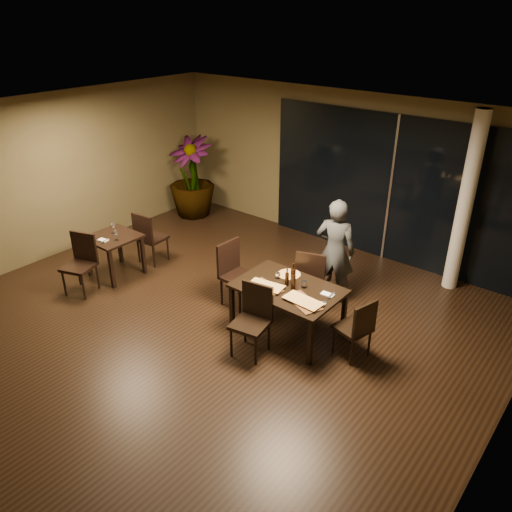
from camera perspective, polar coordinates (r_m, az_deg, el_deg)
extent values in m
plane|color=black|center=(7.58, -6.29, -8.42)|extent=(8.00, 8.00, 0.00)
cube|color=brown|center=(9.88, 10.24, 9.60)|extent=(8.00, 0.10, 3.00)
cube|color=brown|center=(9.98, -23.64, 7.95)|extent=(0.10, 8.00, 3.00)
cube|color=silver|center=(6.35, -7.69, 14.44)|extent=(8.00, 8.00, 0.04)
cube|color=black|center=(9.43, 15.19, 7.29)|extent=(5.00, 0.06, 2.70)
cylinder|color=silver|center=(8.67, 22.79, 5.45)|extent=(0.24, 0.24, 3.00)
cube|color=black|center=(7.15, 3.68, -3.72)|extent=(1.50, 1.00, 0.04)
cube|color=black|center=(7.42, -2.76, -5.85)|extent=(0.06, 0.06, 0.71)
cube|color=black|center=(6.73, 6.20, -9.83)|extent=(0.06, 0.06, 0.71)
cube|color=black|center=(8.00, 1.44, -3.21)|extent=(0.06, 0.06, 0.71)
cube|color=black|center=(7.36, 10.01, -6.56)|extent=(0.06, 0.06, 0.71)
cube|color=black|center=(9.04, -16.03, 2.09)|extent=(0.80, 0.80, 0.04)
cube|color=black|center=(9.30, -18.65, -0.17)|extent=(0.06, 0.06, 0.71)
cube|color=black|center=(8.78, -16.18, -1.44)|extent=(0.06, 0.06, 0.71)
cube|color=black|center=(9.63, -15.33, 1.26)|extent=(0.06, 0.06, 0.71)
cube|color=black|center=(9.13, -12.77, 0.11)|extent=(0.06, 0.06, 0.71)
cube|color=black|center=(7.97, 6.49, -2.49)|extent=(0.59, 0.59, 0.05)
cylinder|color=black|center=(8.22, 8.03, -3.54)|extent=(0.04, 0.04, 0.48)
cylinder|color=black|center=(8.28, 5.45, -3.11)|extent=(0.04, 0.04, 0.48)
cylinder|color=black|center=(7.89, 7.41, -4.87)|extent=(0.04, 0.04, 0.48)
cylinder|color=black|center=(7.97, 4.73, -4.40)|extent=(0.04, 0.04, 0.48)
cube|color=black|center=(7.66, 6.21, -1.50)|extent=(0.46, 0.19, 0.53)
cube|color=black|center=(6.83, -0.68, -7.82)|extent=(0.54, 0.54, 0.05)
cylinder|color=black|center=(6.91, -2.85, -9.79)|extent=(0.04, 0.04, 0.48)
cylinder|color=black|center=(6.76, -0.04, -10.73)|extent=(0.04, 0.04, 0.48)
cylinder|color=black|center=(7.18, -1.25, -8.20)|extent=(0.04, 0.04, 0.48)
cylinder|color=black|center=(7.03, 1.48, -9.06)|extent=(0.04, 0.04, 0.48)
cube|color=black|center=(6.84, 0.19, -5.10)|extent=(0.47, 0.13, 0.53)
cube|color=black|center=(7.91, -1.98, -2.40)|extent=(0.50, 0.50, 0.06)
cylinder|color=black|center=(7.79, -1.87, -5.01)|extent=(0.04, 0.04, 0.50)
cylinder|color=black|center=(8.04, 0.06, -3.88)|extent=(0.04, 0.04, 0.50)
cylinder|color=black|center=(8.03, -3.96, -4.01)|extent=(0.04, 0.04, 0.50)
cylinder|color=black|center=(8.27, -2.02, -2.95)|extent=(0.04, 0.04, 0.50)
cube|color=black|center=(7.91, -3.18, -0.13)|extent=(0.06, 0.49, 0.55)
cube|color=black|center=(6.96, 10.99, -8.09)|extent=(0.51, 0.51, 0.05)
cylinder|color=black|center=(7.28, 10.81, -8.40)|extent=(0.03, 0.03, 0.43)
cylinder|color=black|center=(7.07, 8.85, -9.40)|extent=(0.03, 0.03, 0.43)
cylinder|color=black|center=(7.10, 12.82, -9.64)|extent=(0.03, 0.03, 0.43)
cylinder|color=black|center=(6.89, 10.86, -10.71)|extent=(0.03, 0.03, 0.43)
cube|color=black|center=(6.73, 12.34, -7.15)|extent=(0.14, 0.42, 0.48)
cube|color=black|center=(9.46, -11.78, 2.02)|extent=(0.51, 0.51, 0.05)
cylinder|color=black|center=(9.56, -10.04, 0.88)|extent=(0.04, 0.04, 0.48)
cylinder|color=black|center=(9.80, -11.69, 1.41)|extent=(0.04, 0.04, 0.48)
cylinder|color=black|center=(9.32, -11.61, 0.01)|extent=(0.04, 0.04, 0.48)
cylinder|color=black|center=(9.57, -13.26, 0.58)|extent=(0.04, 0.04, 0.48)
cube|color=black|center=(9.22, -12.84, 3.05)|extent=(0.47, 0.09, 0.53)
cube|color=black|center=(8.74, -19.60, -1.17)|extent=(0.60, 0.60, 0.05)
cylinder|color=black|center=(8.84, -21.09, -2.89)|extent=(0.04, 0.04, 0.48)
cylinder|color=black|center=(8.61, -19.11, -3.35)|extent=(0.04, 0.04, 0.48)
cylinder|color=black|center=(9.09, -19.60, -1.78)|extent=(0.04, 0.04, 0.48)
cylinder|color=black|center=(8.87, -17.65, -2.20)|extent=(0.04, 0.04, 0.48)
cube|color=black|center=(8.78, -19.03, 0.98)|extent=(0.46, 0.20, 0.53)
imported|color=#2E3133|center=(7.98, 9.02, 0.55)|extent=(0.68, 0.55, 1.74)
imported|color=#27541C|center=(11.38, -7.38, 8.92)|extent=(1.04, 1.04, 1.79)
cube|color=#432B15|center=(7.12, 1.16, -3.56)|extent=(0.55, 0.36, 0.01)
cube|color=#492D17|center=(6.80, 5.39, -5.27)|extent=(0.63, 0.48, 0.01)
cylinder|color=red|center=(7.44, 3.79, -2.15)|extent=(0.34, 0.34, 0.01)
cylinder|color=white|center=(7.34, 2.51, -2.24)|extent=(0.07, 0.07, 0.08)
cylinder|color=white|center=(7.14, 5.50, -3.22)|extent=(0.08, 0.08, 0.10)
cube|color=white|center=(6.79, 7.18, -5.40)|extent=(0.19, 0.13, 0.01)
cube|color=white|center=(7.01, 8.17, -4.36)|extent=(0.19, 0.11, 0.01)
cube|color=white|center=(8.91, -17.08, 1.75)|extent=(0.20, 0.14, 0.01)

